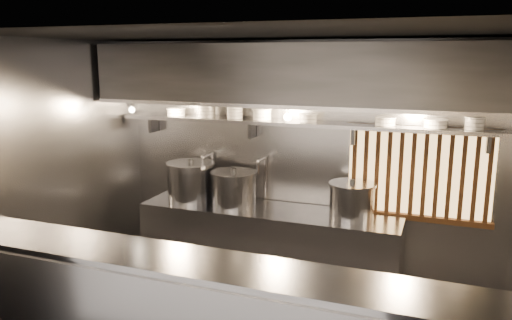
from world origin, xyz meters
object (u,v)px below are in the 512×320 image
Objects in this scene: stock_pot_mid at (191,181)px; stock_pot_right at (352,200)px; heat_lamp at (131,105)px; stock_pot_left at (234,188)px; pendant_bulb at (288,117)px.

stock_pot_mid reaches higher than stock_pot_right.
stock_pot_left is (1.17, 0.28, -0.96)m from heat_lamp.
heat_lamp is at bearing -166.71° from stock_pot_left.
pendant_bulb is 0.26× the size of stock_pot_left.
heat_lamp reaches higher than pendant_bulb.
heat_lamp is at bearing -169.00° from pendant_bulb.
stock_pot_mid is at bearing 28.18° from heat_lamp.
stock_pot_mid is (-0.58, 0.04, 0.03)m from stock_pot_left.
stock_pot_right is at bearing 0.07° from stock_pot_mid.
heat_lamp is 1.83m from pendant_bulb.
stock_pot_left is 1.37m from stock_pot_right.
pendant_bulb is 1.14m from stock_pot_right.
heat_lamp is 0.48× the size of stock_pot_left.
stock_pot_mid is 1.95m from stock_pot_right.
pendant_bulb is 0.32× the size of stock_pot_right.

